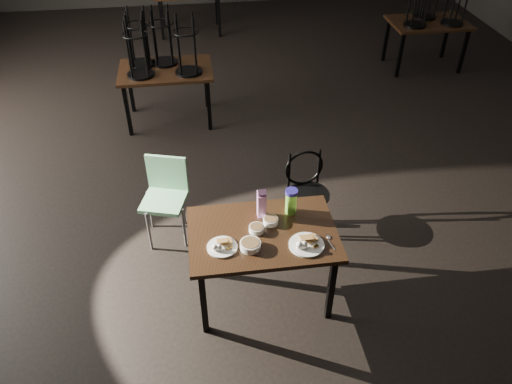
{
  "coord_description": "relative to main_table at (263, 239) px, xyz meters",
  "views": [
    {
      "loc": [
        -0.84,
        -5.06,
        3.5
      ],
      "look_at": [
        -0.38,
        -1.75,
        0.85
      ],
      "focal_mm": 35.0,
      "sensor_mm": 36.0,
      "label": 1
    }
  ],
  "objects": [
    {
      "name": "bg_table_left",
      "position": [
        -0.82,
        3.23,
        0.13
      ],
      "size": [
        1.2,
        0.8,
        1.48
      ],
      "color": "black",
      "rests_on": "ground"
    },
    {
      "name": "water_bottle",
      "position": [
        0.27,
        0.22,
        0.2
      ],
      "size": [
        0.13,
        0.13,
        0.23
      ],
      "color": "#80DA40",
      "rests_on": "main_table"
    },
    {
      "name": "bentwood_chair",
      "position": [
        0.56,
        0.84,
        -0.16
      ],
      "size": [
        0.42,
        0.41,
        0.86
      ],
      "rotation": [
        0.0,
        0.0,
        0.12
      ],
      "color": "black",
      "rests_on": "ground"
    },
    {
      "name": "plate_right",
      "position": [
        0.31,
        -0.2,
        0.1
      ],
      "size": [
        0.28,
        0.28,
        0.09
      ],
      "color": "white",
      "rests_on": "main_table"
    },
    {
      "name": "bg_table_right",
      "position": [
        3.29,
        4.4,
        0.11
      ],
      "size": [
        1.2,
        0.8,
        1.48
      ],
      "color": "black",
      "rests_on": "ground"
    },
    {
      "name": "plate_left",
      "position": [
        -0.34,
        -0.13,
        0.1
      ],
      "size": [
        0.24,
        0.24,
        0.08
      ],
      "color": "white",
      "rests_on": "main_table"
    },
    {
      "name": "main_table",
      "position": [
        0.0,
        0.0,
        0.0
      ],
      "size": [
        1.2,
        0.8,
        0.75
      ],
      "color": "black",
      "rests_on": "ground"
    },
    {
      "name": "school_chair",
      "position": [
        -0.81,
        0.94,
        -0.16
      ],
      "size": [
        0.49,
        0.49,
        0.85
      ],
      "rotation": [
        0.0,
        0.0,
        -0.28
      ],
      "color": "#68A279",
      "rests_on": "ground"
    },
    {
      "name": "spoon",
      "position": [
        0.51,
        -0.15,
        0.08
      ],
      "size": [
        0.05,
        0.18,
        0.01
      ],
      "color": "silver",
      "rests_on": "main_table"
    },
    {
      "name": "juice_carton",
      "position": [
        0.02,
        0.2,
        0.21
      ],
      "size": [
        0.07,
        0.07,
        0.28
      ],
      "color": "#901A82",
      "rests_on": "main_table"
    },
    {
      "name": "bowl_near",
      "position": [
        -0.05,
        0.02,
        0.11
      ],
      "size": [
        0.12,
        0.12,
        0.05
      ],
      "color": "white",
      "rests_on": "main_table"
    },
    {
      "name": "bowl_big",
      "position": [
        -0.12,
        -0.16,
        0.11
      ],
      "size": [
        0.16,
        0.16,
        0.06
      ],
      "color": "white",
      "rests_on": "main_table"
    },
    {
      "name": "bowl_far",
      "position": [
        0.08,
        0.1,
        0.11
      ],
      "size": [
        0.12,
        0.12,
        0.05
      ],
      "color": "white",
      "rests_on": "main_table"
    }
  ]
}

